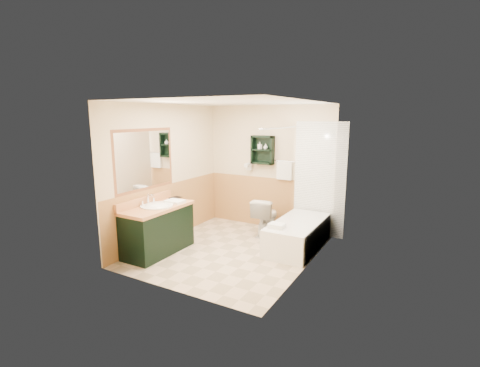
% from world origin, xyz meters
% --- Properties ---
extents(floor, '(3.00, 3.00, 0.00)m').
position_xyz_m(floor, '(0.00, 0.00, 0.00)').
color(floor, beige).
rests_on(floor, ground).
extents(back_wall, '(2.60, 0.04, 2.40)m').
position_xyz_m(back_wall, '(0.00, 1.52, 1.20)').
color(back_wall, '#FFF3C7').
rests_on(back_wall, ground).
extents(left_wall, '(0.04, 3.00, 2.40)m').
position_xyz_m(left_wall, '(-1.32, 0.00, 1.20)').
color(left_wall, '#FFF3C7').
rests_on(left_wall, ground).
extents(right_wall, '(0.04, 3.00, 2.40)m').
position_xyz_m(right_wall, '(1.32, 0.00, 1.20)').
color(right_wall, '#FFF3C7').
rests_on(right_wall, ground).
extents(ceiling, '(2.60, 3.00, 0.04)m').
position_xyz_m(ceiling, '(0.00, 0.00, 2.42)').
color(ceiling, white).
rests_on(ceiling, back_wall).
extents(wainscot_left, '(2.98, 2.98, 1.00)m').
position_xyz_m(wainscot_left, '(-1.29, 0.00, 0.50)').
color(wainscot_left, tan).
rests_on(wainscot_left, left_wall).
extents(wainscot_back, '(2.58, 2.58, 1.00)m').
position_xyz_m(wainscot_back, '(0.00, 1.49, 0.50)').
color(wainscot_back, tan).
rests_on(wainscot_back, back_wall).
extents(mirror_frame, '(1.30, 1.30, 1.00)m').
position_xyz_m(mirror_frame, '(-1.27, -0.55, 1.50)').
color(mirror_frame, brown).
rests_on(mirror_frame, left_wall).
extents(mirror_glass, '(1.20, 1.20, 0.90)m').
position_xyz_m(mirror_glass, '(-1.27, -0.55, 1.50)').
color(mirror_glass, white).
rests_on(mirror_glass, left_wall).
extents(tile_right, '(1.50, 1.50, 2.10)m').
position_xyz_m(tile_right, '(1.28, 0.75, 1.05)').
color(tile_right, white).
rests_on(tile_right, right_wall).
extents(tile_back, '(0.95, 0.95, 2.10)m').
position_xyz_m(tile_back, '(1.03, 1.48, 1.05)').
color(tile_back, white).
rests_on(tile_back, back_wall).
extents(tile_accent, '(1.50, 1.50, 0.10)m').
position_xyz_m(tile_accent, '(1.27, 0.75, 1.90)').
color(tile_accent, '#154929').
rests_on(tile_accent, right_wall).
extents(wall_shelf, '(0.45, 0.15, 0.55)m').
position_xyz_m(wall_shelf, '(-0.10, 1.41, 1.55)').
color(wall_shelf, black).
rests_on(wall_shelf, back_wall).
extents(hair_dryer, '(0.10, 0.24, 0.18)m').
position_xyz_m(hair_dryer, '(-0.40, 1.43, 1.20)').
color(hair_dryer, silver).
rests_on(hair_dryer, back_wall).
extents(towel_bar, '(0.40, 0.06, 0.40)m').
position_xyz_m(towel_bar, '(0.35, 1.45, 1.35)').
color(towel_bar, white).
rests_on(towel_bar, back_wall).
extents(curtain_rod, '(0.03, 1.60, 0.03)m').
position_xyz_m(curtain_rod, '(0.53, 0.75, 2.00)').
color(curtain_rod, silver).
rests_on(curtain_rod, back_wall).
extents(shower_curtain, '(1.05, 1.05, 1.70)m').
position_xyz_m(shower_curtain, '(0.53, 0.92, 1.15)').
color(shower_curtain, beige).
rests_on(shower_curtain, curtain_rod).
extents(vanity, '(0.59, 1.22, 0.78)m').
position_xyz_m(vanity, '(-0.99, -0.62, 0.39)').
color(vanity, black).
rests_on(vanity, ground).
extents(bathtub, '(0.70, 1.50, 0.47)m').
position_xyz_m(bathtub, '(0.93, 0.68, 0.23)').
color(bathtub, white).
rests_on(bathtub, ground).
extents(toilet, '(0.47, 0.74, 0.69)m').
position_xyz_m(toilet, '(0.16, 1.04, 0.34)').
color(toilet, white).
rests_on(toilet, ground).
extents(counter_towel, '(0.30, 0.23, 0.04)m').
position_xyz_m(counter_towel, '(-0.89, -0.29, 0.80)').
color(counter_towel, white).
rests_on(counter_towel, vanity).
extents(vanity_book, '(0.15, 0.04, 0.20)m').
position_xyz_m(vanity_book, '(-1.16, -0.03, 0.87)').
color(vanity_book, black).
rests_on(vanity_book, vanity).
extents(tub_towel, '(0.24, 0.20, 0.07)m').
position_xyz_m(tub_towel, '(0.75, 0.18, 0.50)').
color(tub_towel, white).
rests_on(tub_towel, bathtub).
extents(soap_bottle_a, '(0.11, 0.15, 0.06)m').
position_xyz_m(soap_bottle_a, '(-0.15, 1.40, 1.60)').
color(soap_bottle_a, white).
rests_on(soap_bottle_a, wall_shelf).
extents(soap_bottle_b, '(0.11, 0.13, 0.08)m').
position_xyz_m(soap_bottle_b, '(-0.03, 1.40, 1.61)').
color(soap_bottle_b, white).
rests_on(soap_bottle_b, wall_shelf).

